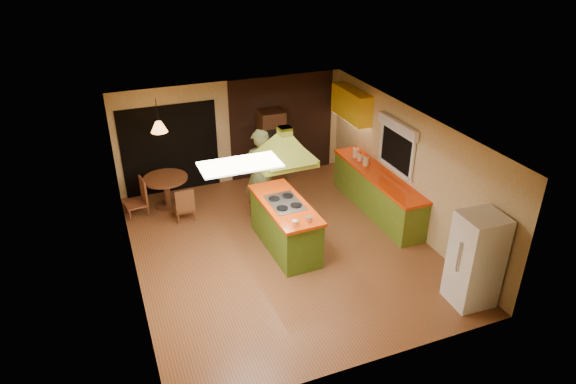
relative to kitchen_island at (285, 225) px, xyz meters
name	(u,v)px	position (x,y,z in m)	size (l,w,h in m)	color
ground	(282,247)	(-0.07, 0.00, -0.50)	(6.50, 6.50, 0.00)	brown
room_walls	(281,191)	(-0.07, 0.00, 0.75)	(5.50, 6.50, 6.50)	beige
ceiling_plane	(281,127)	(-0.07, 0.00, 2.00)	(6.50, 6.50, 0.00)	silver
brick_panel	(282,126)	(1.18, 3.23, 0.75)	(2.64, 0.03, 2.50)	#381E14
nook_opening	(170,149)	(-1.57, 3.23, 0.55)	(2.20, 0.03, 2.10)	black
right_counter	(377,192)	(2.38, 0.60, -0.03)	(0.62, 3.05, 0.92)	olive
upper_cabinets	(351,104)	(2.50, 2.20, 1.45)	(0.34, 1.40, 0.70)	yellow
window_right	(397,138)	(2.62, 0.40, 1.27)	(0.12, 1.35, 1.06)	black
fluor_panel	(240,165)	(-1.17, -1.20, 1.99)	(1.20, 0.60, 0.03)	white
kitchen_island	(285,225)	(0.00, 0.00, 0.00)	(0.86, 2.00, 1.00)	#4B701C
range_hood	(285,140)	(0.00, 0.00, 1.75)	(1.06, 0.78, 0.79)	olive
man	(260,174)	(-0.05, 1.34, 0.50)	(0.73, 0.48, 1.99)	#4A502A
refrigerator	(476,260)	(2.29, -2.63, 0.33)	(0.68, 0.64, 1.65)	white
wall_oven	(271,146)	(0.79, 2.95, 0.39)	(0.59, 0.61, 1.77)	#452716
dining_table	(166,186)	(-1.85, 2.47, 0.01)	(0.97, 0.97, 0.73)	brown
chair_left	(135,198)	(-2.55, 2.37, -0.09)	(0.45, 0.45, 0.82)	brown
chair_near	(184,203)	(-1.60, 1.82, -0.12)	(0.42, 0.42, 0.76)	brown
pendant_lamp	(159,127)	(-1.85, 2.47, 1.40)	(0.35, 0.35, 0.23)	#FF9E3F
canister_large	(356,153)	(2.33, 1.55, 0.53)	(0.15, 0.15, 0.21)	#FFEECD
canister_medium	(366,161)	(2.33, 1.07, 0.52)	(0.14, 0.14, 0.20)	beige
canister_small	(360,157)	(2.33, 1.34, 0.50)	(0.12, 0.12, 0.16)	#F4E3C5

